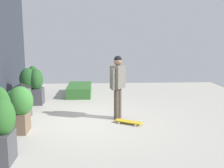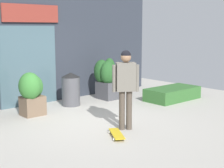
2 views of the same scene
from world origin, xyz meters
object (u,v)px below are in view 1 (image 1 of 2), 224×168
skateboard (129,122)px  planter_box_mid (19,107)px  trash_bin (22,100)px  planter_box_left (33,84)px  skateboarder (118,80)px

skateboard → planter_box_mid: planter_box_mid is taller
planter_box_mid → trash_bin: size_ratio=1.18×
planter_box_mid → planter_box_left: bearing=6.1°
planter_box_left → trash_bin: (-1.35, 0.00, -0.23)m
planter_box_left → planter_box_mid: (-2.74, -0.29, -0.08)m
planter_box_left → planter_box_mid: bearing=-173.9°
skateboarder → planter_box_mid: size_ratio=1.55×
skateboarder → trash_bin: 2.82m
skateboard → planter_box_mid: (-0.49, 2.69, 0.57)m
skateboarder → planter_box_mid: (-0.98, 2.43, -0.45)m
skateboard → planter_box_mid: size_ratio=0.66×
planter_box_mid → trash_bin: planter_box_mid is taller
skateboarder → planter_box_left: 3.27m
skateboard → trash_bin: 3.14m
skateboarder → skateboard: (-0.49, -0.25, -1.02)m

